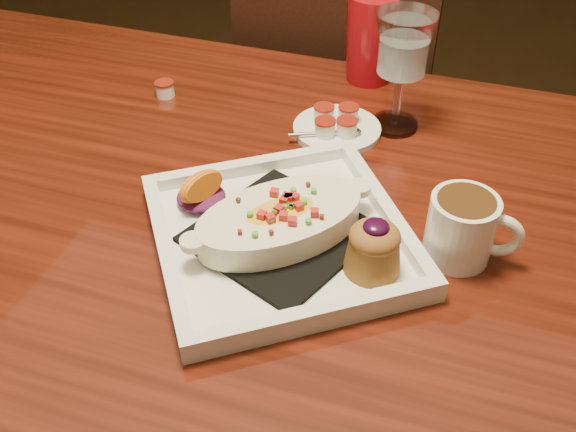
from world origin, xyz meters
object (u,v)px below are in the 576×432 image
(table, at_px, (234,252))
(plate, at_px, (287,230))
(coffee_mug, at_px, (464,226))
(goblet, at_px, (403,51))
(chair_far, at_px, (340,121))
(red_tumbler, at_px, (371,38))
(saucer, at_px, (336,126))

(table, distance_m, plate, 0.17)
(coffee_mug, distance_m, goblet, 0.31)
(table, height_order, plate, plate)
(chair_far, height_order, plate, chair_far)
(plate, xyz_separation_m, goblet, (0.07, 0.32, 0.10))
(coffee_mug, distance_m, red_tumbler, 0.46)
(table, bearing_deg, coffee_mug, -1.82)
(plate, height_order, goblet, goblet)
(goblet, distance_m, red_tumbler, 0.17)
(saucer, bearing_deg, coffee_mug, -45.45)
(plate, relative_size, coffee_mug, 3.66)
(chair_far, xyz_separation_m, goblet, (0.18, -0.37, 0.37))
(coffee_mug, height_order, saucer, coffee_mug)
(coffee_mug, relative_size, saucer, 0.84)
(coffee_mug, bearing_deg, table, 176.62)
(plate, bearing_deg, saucer, 56.64)
(table, relative_size, saucer, 10.89)
(table, relative_size, plate, 3.55)
(chair_far, relative_size, plate, 2.20)
(table, height_order, red_tumbler, red_tumbler)
(chair_far, distance_m, coffee_mug, 0.77)
(plate, distance_m, saucer, 0.27)
(red_tumbler, bearing_deg, plate, -89.61)
(chair_far, xyz_separation_m, saucer, (0.09, -0.42, 0.25))
(table, distance_m, red_tumbler, 0.45)
(table, xyz_separation_m, red_tumbler, (0.10, 0.40, 0.17))
(red_tumbler, bearing_deg, goblet, -61.98)
(table, relative_size, chair_far, 1.61)
(plate, distance_m, red_tumbler, 0.46)
(plate, height_order, saucer, plate)
(plate, relative_size, red_tumbler, 2.78)
(coffee_mug, relative_size, goblet, 0.62)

